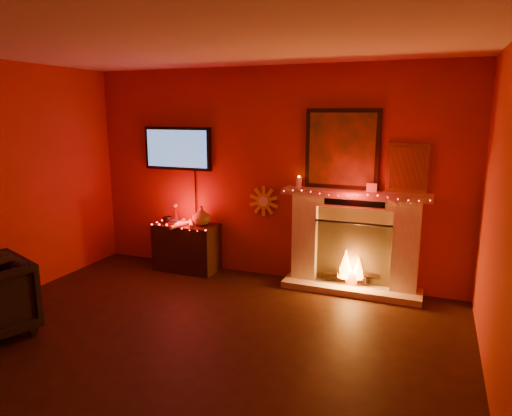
{
  "coord_description": "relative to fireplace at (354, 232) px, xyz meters",
  "views": [
    {
      "loc": [
        2.0,
        -2.97,
        2.13
      ],
      "look_at": [
        0.15,
        1.7,
        1.08
      ],
      "focal_mm": 32.0,
      "sensor_mm": 36.0,
      "label": 1
    }
  ],
  "objects": [
    {
      "name": "sunburst_clock",
      "position": [
        -1.19,
        0.09,
        0.28
      ],
      "size": [
        0.4,
        0.03,
        0.4
      ],
      "color": "gold",
      "rests_on": "room"
    },
    {
      "name": "tv",
      "position": [
        -2.44,
        0.06,
        0.92
      ],
      "size": [
        1.0,
        0.07,
        1.24
      ],
      "color": "black",
      "rests_on": "room"
    },
    {
      "name": "room",
      "position": [
        -1.14,
        -2.39,
        0.63
      ],
      "size": [
        5.0,
        5.0,
        5.0
      ],
      "color": "black",
      "rests_on": "ground"
    },
    {
      "name": "console_table",
      "position": [
        -2.22,
        -0.13,
        -0.36
      ],
      "size": [
        0.85,
        0.55,
        0.9
      ],
      "color": "black",
      "rests_on": "floor"
    },
    {
      "name": "fireplace",
      "position": [
        0.0,
        0.0,
        0.0
      ],
      "size": [
        1.72,
        0.4,
        2.18
      ],
      "color": "beige",
      "rests_on": "floor"
    }
  ]
}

